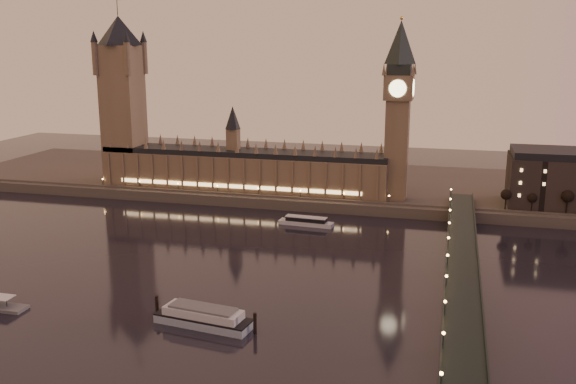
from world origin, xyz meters
name	(u,v)px	position (x,y,z in m)	size (l,w,h in m)	color
ground	(243,269)	(0.00, 0.00, 0.00)	(700.00, 700.00, 0.00)	black
far_embankment	(364,186)	(30.00, 165.00, 3.00)	(560.00, 130.00, 6.00)	#423D35
palace_of_westminster	(243,165)	(-40.12, 120.99, 21.71)	(180.00, 26.62, 52.00)	brown
victoria_tower	(122,91)	(-120.00, 121.00, 65.79)	(31.68, 31.68, 118.00)	brown
big_ben	(398,100)	(53.99, 120.99, 63.95)	(17.68, 17.68, 104.00)	brown
westminster_bridge	(461,276)	(91.61, 0.00, 5.52)	(13.20, 260.00, 15.30)	black
bare_tree_0	(505,195)	(114.89, 109.00, 14.62)	(5.69, 5.69, 11.57)	black
bare_tree_1	(536,197)	(130.39, 109.00, 14.62)	(5.69, 5.69, 11.57)	black
bare_tree_2	(566,199)	(145.90, 109.00, 14.62)	(5.69, 5.69, 11.57)	black
cruise_boat_a	(306,221)	(11.34, 73.60, 2.08)	(29.91, 8.46, 4.73)	silver
moored_barge	(203,317)	(4.79, -57.05, 3.11)	(39.90, 14.37, 7.38)	#8C9FB2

